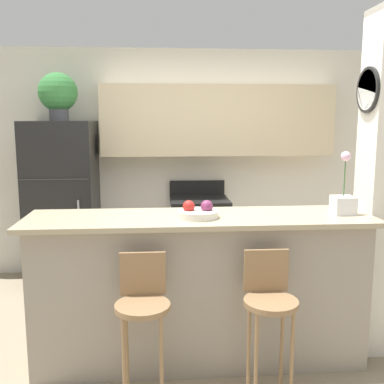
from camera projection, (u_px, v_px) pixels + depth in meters
ground_plane at (199, 359)px, 3.36m from camera, size 14.00×14.00×0.00m
wall_back at (197, 145)px, 5.11m from camera, size 5.60×0.38×2.55m
counter_bar at (200, 289)px, 3.27m from camera, size 2.46×0.64×1.09m
refrigerator at (63, 204)px, 4.77m from camera, size 0.70×0.72×1.75m
stove_range at (199, 238)px, 5.00m from camera, size 0.63×0.62×1.07m
bar_stool_left at (143, 308)px, 2.75m from camera, size 0.34×0.34×0.95m
bar_stool_right at (269, 304)px, 2.81m from camera, size 0.34×0.34×0.95m
potted_plant_on_fridge at (58, 94)px, 4.58m from camera, size 0.40×0.40×0.49m
orchid_vase at (343, 200)px, 3.23m from camera, size 0.15×0.15×0.45m
fruit_bowl at (198, 212)px, 3.13m from camera, size 0.28×0.28×0.12m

